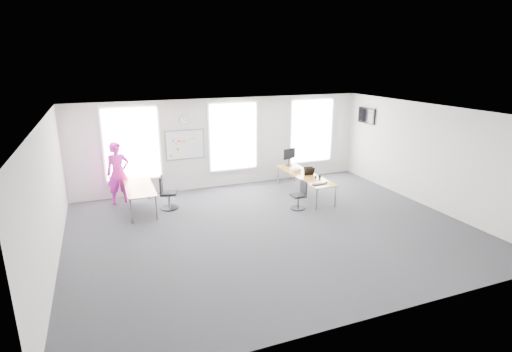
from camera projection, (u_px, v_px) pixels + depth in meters
name	position (u px, v px, depth m)	size (l,w,h in m)	color
floor	(272.00, 229.00, 10.32)	(10.00, 10.00, 0.00)	#27272B
ceiling	(273.00, 113.00, 9.47)	(10.00, 10.00, 0.00)	silver
wall_back	(225.00, 143.00, 13.46)	(10.00, 10.00, 0.00)	silver
wall_front	(374.00, 239.00, 6.32)	(10.00, 10.00, 0.00)	silver
wall_left	(48.00, 198.00, 8.13)	(10.00, 10.00, 0.00)	silver
wall_right	(429.00, 156.00, 11.65)	(10.00, 10.00, 0.00)	silver
window_left	(132.00, 144.00, 12.32)	(1.60, 0.06, 2.20)	white
window_mid	(233.00, 137.00, 13.48)	(1.60, 0.06, 2.20)	white
window_right	(311.00, 131.00, 14.54)	(1.60, 0.06, 2.20)	white
desk_right	(305.00, 176.00, 12.74)	(0.74, 2.79, 0.68)	gold
desk_left	(139.00, 189.00, 11.43)	(0.78, 1.95, 0.71)	gold
chair_right	(300.00, 196.00, 11.66)	(0.44, 0.44, 0.83)	black
chair_left	(167.00, 195.00, 11.62)	(0.54, 0.54, 0.98)	black
person	(118.00, 173.00, 11.95)	(0.69, 0.45, 1.89)	#DE21B6
whiteboard	(185.00, 145.00, 12.95)	(1.20, 0.03, 0.90)	white
wall_clock	(184.00, 120.00, 12.72)	(0.30, 0.30, 0.04)	gray
tv	(367.00, 116.00, 14.08)	(0.06, 0.90, 0.55)	black
keyboard	(319.00, 184.00, 11.72)	(0.42, 0.15, 0.02)	black
mouse	(326.00, 182.00, 11.84)	(0.08, 0.12, 0.05)	black
lens_cap	(319.00, 180.00, 12.17)	(0.07, 0.07, 0.01)	black
headphones	(317.00, 177.00, 12.28)	(0.19, 0.10, 0.11)	black
laptop_sleeve	(309.00, 171.00, 12.64)	(0.32, 0.20, 0.26)	black
paper_stack	(295.00, 171.00, 12.98)	(0.31, 0.23, 0.11)	beige
monitor	(289.00, 155.00, 13.69)	(0.52, 0.23, 0.60)	black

